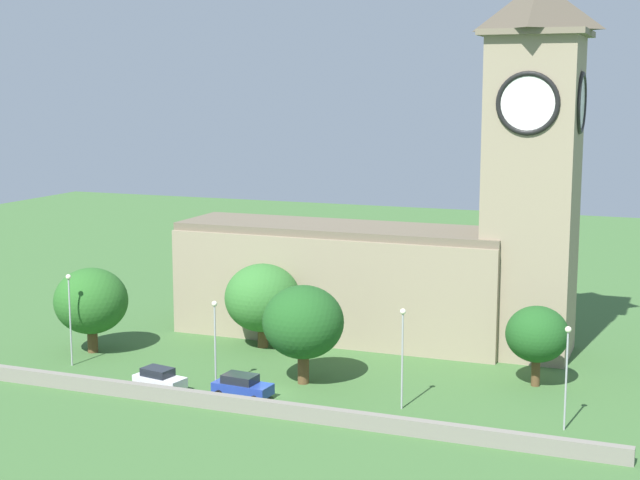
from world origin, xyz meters
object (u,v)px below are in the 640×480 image
church (411,240)px  tree_riverside_west (263,298)px  streetlamp_west_mid (215,330)px  tree_churchyard (537,334)px  car_blue (242,386)px  tree_riverside_east (303,322)px  streetlamp_central (402,343)px  car_white (159,379)px  streetlamp_west_end (70,306)px  streetlamp_east_mid (567,362)px  tree_by_tower (91,301)px

church → tree_riverside_west: 14.54m
tree_riverside_west → church: bearing=28.9°
church → streetlamp_west_mid: 22.01m
church → tree_riverside_west: church is taller
church → tree_churchyard: church is taller
car_blue → tree_riverside_east: size_ratio=0.58×
streetlamp_central → church: bearing=104.2°
car_white → tree_churchyard: 29.83m
streetlamp_west_end → streetlamp_central: 29.29m
streetlamp_east_mid → tree_by_tower: tree_by_tower is taller
streetlamp_east_mid → tree_by_tower: size_ratio=0.97×
church → streetlamp_central: (4.62, -18.20, -4.60)m
car_blue → streetlamp_east_mid: size_ratio=0.63×
tree_riverside_west → tree_riverside_east: tree_riverside_east is taller
church → car_white: bearing=-124.4°
tree_by_tower → car_white: bearing=-33.1°
tree_riverside_east → streetlamp_west_end: bearing=-172.7°
streetlamp_west_mid → tree_churchyard: bearing=22.5°
tree_by_tower → tree_churchyard: bearing=6.8°
car_blue → tree_riverside_east: 7.10m
car_blue → tree_churchyard: (20.41, 11.04, 3.28)m
car_white → streetlamp_west_end: 11.67m
streetlamp_central → tree_by_tower: 30.40m
tree_riverside_west → tree_churchyard: size_ratio=1.19×
streetlamp_west_mid → tree_by_tower: 15.85m
streetlamp_west_mid → church: bearing=60.9°
tree_churchyard → tree_riverside_east: size_ratio=0.81×
tree_churchyard → streetlamp_west_mid: bearing=-157.5°
streetlamp_central → tree_riverside_east: size_ratio=0.95×
car_blue → tree_riverside_west: 14.70m
tree_riverside_west → car_blue: bearing=-71.7°
streetlamp_west_mid → tree_riverside_west: size_ratio=0.91×
car_white → streetlamp_east_mid: 30.98m
church → car_white: size_ratio=8.47×
streetlamp_west_mid → streetlamp_east_mid: bearing=0.9°
tree_by_tower → car_blue: bearing=-19.9°
church → streetlamp_east_mid: church is taller
church → streetlamp_west_mid: (-10.43, -18.75, -4.92)m
car_white → streetlamp_east_mid: size_ratio=0.60×
streetlamp_central → tree_riverside_east: (-9.08, 3.04, 0.01)m
streetlamp_west_end → streetlamp_east_mid: 41.02m
streetlamp_east_mid → tree_churchyard: size_ratio=1.14×
car_white → tree_by_tower: bearing=146.9°
church → tree_riverside_east: church is taller
tree_by_tower → streetlamp_east_mid: bearing=-6.5°
streetlamp_central → tree_riverside_east: tree_riverside_east is taller
tree_by_tower → tree_riverside_west: tree_riverside_west is taller
church → streetlamp_central: church is taller
tree_riverside_east → church: bearing=73.6°
tree_riverside_west → tree_churchyard: tree_riverside_west is taller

